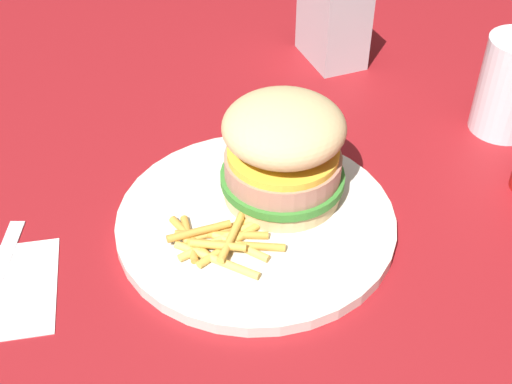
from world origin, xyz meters
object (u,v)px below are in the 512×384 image
Objects in this scene: plate at (256,221)px; fries_pile at (220,241)px; napkin_dispenser at (333,21)px; sandwich at (283,151)px; drink_glass at (510,90)px.

fries_pile is (0.04, 0.03, 0.01)m from plate.
napkin_dispenser reaches higher than fries_pile.
sandwich is 1.10× the size of fries_pile.
drink_glass is 0.24m from napkin_dispenser.
plate is 2.40× the size of drink_glass.
sandwich reaches higher than fries_pile.
fries_pile is at bearing 138.69° from napkin_dispenser.
plate is at bearing 21.89° from drink_glass.
fries_pile is 0.38m from napkin_dispenser.
plate is 2.41× the size of fries_pile.
napkin_dispenser is (-0.11, -0.27, -0.01)m from sandwich.
fries_pile is at bearing 40.78° from plate.
drink_glass is at bearing -161.42° from sandwich.
napkin_dispenser is at bearing -115.37° from plate.
sandwich reaches higher than drink_glass.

